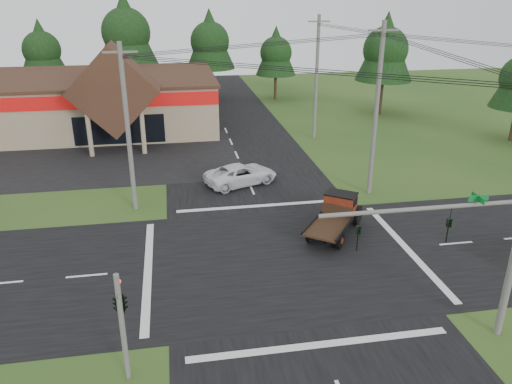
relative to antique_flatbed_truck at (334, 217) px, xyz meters
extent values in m
plane|color=#2A4D1B|center=(-3.58, -2.36, -1.11)|extent=(120.00, 120.00, 0.00)
cube|color=black|center=(-3.58, -2.36, -1.10)|extent=(12.00, 120.00, 0.02)
cube|color=black|center=(-3.58, -2.36, -1.09)|extent=(120.00, 12.00, 0.02)
cube|color=black|center=(-17.58, 16.64, -1.09)|extent=(28.00, 14.00, 0.02)
cube|color=gray|center=(-19.58, 27.64, 1.39)|extent=(30.00, 15.00, 5.00)
cube|color=#3C2618|center=(-19.58, 27.64, 3.94)|extent=(30.40, 15.40, 0.30)
cube|color=#B90F0E|center=(-19.58, 20.09, 2.99)|extent=(30.00, 0.12, 1.20)
cube|color=#3C2618|center=(-13.58, 19.14, 4.19)|extent=(7.78, 4.00, 7.78)
cylinder|color=gray|center=(-15.78, 17.44, 0.89)|extent=(0.40, 0.40, 4.00)
cylinder|color=gray|center=(-11.38, 17.44, 0.89)|extent=(0.40, 0.40, 4.00)
cube|color=black|center=(-13.58, 20.12, 0.39)|extent=(8.00, 0.08, 2.60)
cylinder|color=#595651|center=(-0.08, -9.86, 4.89)|extent=(8.00, 0.16, 0.16)
imported|color=black|center=(0.92, -9.86, 3.89)|extent=(0.16, 0.20, 1.00)
imported|color=black|center=(-2.58, -9.86, 3.89)|extent=(0.16, 0.20, 1.00)
cube|color=#0C6626|center=(1.92, -9.86, 5.14)|extent=(0.80, 0.04, 0.22)
cylinder|color=#595651|center=(-11.08, -9.86, 1.09)|extent=(0.20, 0.20, 4.40)
imported|color=black|center=(-11.08, -9.66, 2.59)|extent=(0.53, 2.48, 1.00)
sphere|color=#FF0C0C|center=(-11.08, -9.51, 2.79)|extent=(0.18, 0.18, 0.18)
cylinder|color=#595651|center=(-11.58, 5.64, 4.14)|extent=(0.30, 0.30, 10.50)
cube|color=#595651|center=(-11.58, 5.64, 8.79)|extent=(2.00, 0.12, 0.12)
cylinder|color=#595651|center=(4.42, 5.64, 4.64)|extent=(0.30, 0.30, 11.50)
cube|color=#595651|center=(4.42, 5.64, 9.79)|extent=(2.00, 0.12, 0.12)
cylinder|color=#595651|center=(4.42, 19.64, 4.49)|extent=(0.30, 0.30, 11.20)
cube|color=#595651|center=(4.42, 19.64, 9.49)|extent=(2.00, 0.12, 0.12)
cylinder|color=#332316|center=(-23.58, 39.64, 0.64)|extent=(0.36, 0.36, 3.50)
cone|color=black|center=(-23.58, 39.64, 5.69)|extent=(5.60, 5.60, 6.60)
sphere|color=black|center=(-23.58, 39.64, 5.39)|extent=(4.40, 4.40, 4.40)
cylinder|color=#332316|center=(-13.58, 38.64, 1.17)|extent=(0.36, 0.36, 4.55)
cone|color=black|center=(-13.58, 38.64, 7.73)|extent=(7.28, 7.28, 8.58)
sphere|color=black|center=(-13.58, 38.64, 7.34)|extent=(5.72, 5.72, 5.72)
cylinder|color=#332316|center=(-3.58, 39.64, 0.82)|extent=(0.36, 0.36, 3.85)
cone|color=black|center=(-3.58, 39.64, 6.37)|extent=(6.16, 6.16, 7.26)
sphere|color=black|center=(-3.58, 39.64, 6.04)|extent=(4.84, 4.84, 4.84)
cylinder|color=#332316|center=(4.42, 37.64, 0.47)|extent=(0.36, 0.36, 3.15)
cone|color=black|center=(4.42, 37.64, 5.01)|extent=(5.04, 5.04, 5.94)
sphere|color=black|center=(4.42, 37.64, 4.74)|extent=(3.96, 3.96, 3.96)
cylinder|color=#332316|center=(14.42, 27.64, 0.82)|extent=(0.36, 0.36, 3.85)
cone|color=black|center=(14.42, 27.64, 6.37)|extent=(6.16, 6.16, 7.26)
sphere|color=black|center=(14.42, 27.64, 6.04)|extent=(4.84, 4.84, 4.84)
imported|color=white|center=(-4.17, 8.87, -0.36)|extent=(5.89, 4.22, 1.49)
camera|label=1|loc=(-8.89, -24.90, 12.23)|focal=35.00mm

